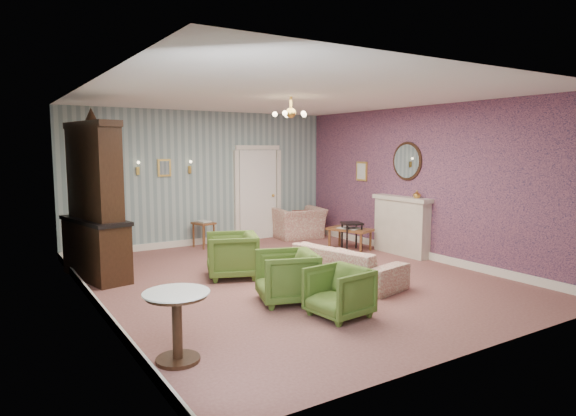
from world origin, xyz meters
TOP-DOWN VIEW (x-y plane):
  - floor at (0.00, 0.00)m, footprint 7.00×7.00m
  - ceiling at (0.00, 0.00)m, footprint 7.00×7.00m
  - wall_back at (0.00, 3.50)m, footprint 6.00×0.00m
  - wall_front at (0.00, -3.50)m, footprint 6.00×0.00m
  - wall_left at (-3.00, 0.00)m, footprint 0.00×7.00m
  - wall_right at (3.00, 0.00)m, footprint 0.00×7.00m
  - wall_right_floral at (2.98, 0.00)m, footprint 0.00×7.00m
  - door at (1.30, 3.46)m, footprint 1.12×0.12m
  - olive_chair_a at (-0.49, -1.88)m, footprint 0.70×0.74m
  - olive_chair_b at (-0.72, -1.02)m, footprint 0.92×0.95m
  - olive_chair_c at (-0.77, 0.58)m, footprint 0.97×1.00m
  - sofa_chintz at (0.60, -0.60)m, footprint 0.99×2.05m
  - wingback_chair at (2.15, 3.02)m, footprint 1.18×0.85m
  - dresser at (-2.65, 1.72)m, footprint 0.86×1.68m
  - fireplace at (2.86, 0.40)m, footprint 0.30×1.40m
  - mantel_vase at (2.84, 0.00)m, footprint 0.15×0.15m
  - oval_mirror at (2.96, 0.40)m, footprint 0.04×0.76m
  - framed_print at (2.97, 1.75)m, footprint 0.04×0.34m
  - coffee_table at (2.29, 1.30)m, footprint 0.76×1.00m
  - side_table_black at (2.27, 1.22)m, footprint 0.50×0.50m
  - pedestal_table at (-2.65, -2.08)m, footprint 0.84×0.84m
  - nesting_table at (-0.19, 3.15)m, footprint 0.45×0.52m
  - gilt_mirror_back at (-0.90, 3.46)m, footprint 0.28×0.06m
  - sconce_left at (-1.45, 3.44)m, footprint 0.16×0.12m
  - sconce_right at (-0.35, 3.44)m, footprint 0.16×0.12m
  - chandelier at (0.00, 0.00)m, footprint 0.56×0.56m
  - burgundy_cushion at (2.10, 2.87)m, footprint 0.41×0.28m

SIDE VIEW (x-z plane):
  - floor at x=0.00m, z-range 0.00..0.00m
  - coffee_table at x=2.29m, z-range 0.00..0.46m
  - side_table_black at x=2.27m, z-range 0.00..0.59m
  - nesting_table at x=-0.19m, z-range 0.00..0.59m
  - olive_chair_a at x=-0.49m, z-range 0.00..0.69m
  - pedestal_table at x=-2.65m, z-range 0.00..0.72m
  - sofa_chintz at x=0.60m, z-range 0.00..0.77m
  - olive_chair_b at x=-0.72m, z-range 0.00..0.78m
  - olive_chair_c at x=-0.77m, z-range 0.00..0.81m
  - wingback_chair at x=2.15m, z-range 0.00..0.96m
  - burgundy_cushion at x=2.10m, z-range 0.28..0.68m
  - fireplace at x=2.86m, z-range 0.00..1.16m
  - door at x=1.30m, z-range 0.00..2.16m
  - mantel_vase at x=2.84m, z-range 1.16..1.31m
  - dresser at x=-2.65m, z-range 0.00..2.68m
  - wall_back at x=0.00m, z-range -1.55..4.45m
  - wall_front at x=0.00m, z-range -1.55..4.45m
  - wall_left at x=-3.00m, z-range -2.05..4.95m
  - wall_right at x=3.00m, z-range -2.05..4.95m
  - wall_right_floral at x=2.98m, z-range -2.05..4.95m
  - framed_print at x=2.97m, z-range 1.39..1.81m
  - gilt_mirror_back at x=-0.90m, z-range 1.52..1.88m
  - sconce_left at x=-1.45m, z-range 1.55..1.85m
  - sconce_right at x=-0.35m, z-range 1.55..1.85m
  - oval_mirror at x=2.96m, z-range 1.43..2.27m
  - chandelier at x=0.00m, z-range 2.45..2.81m
  - ceiling at x=0.00m, z-range 2.90..2.90m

